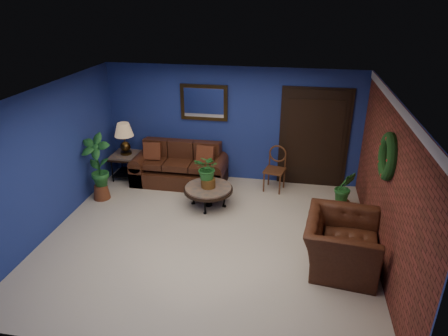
% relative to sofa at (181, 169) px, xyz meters
% --- Properties ---
extents(floor, '(5.50, 5.50, 0.00)m').
position_rel_sofa_xyz_m(floor, '(1.07, -2.08, -0.30)').
color(floor, beige).
rests_on(floor, ground).
extents(wall_back, '(5.50, 0.04, 2.50)m').
position_rel_sofa_xyz_m(wall_back, '(1.07, 0.42, 0.95)').
color(wall_back, navy).
rests_on(wall_back, ground).
extents(wall_left, '(0.04, 5.00, 2.50)m').
position_rel_sofa_xyz_m(wall_left, '(-1.68, -2.08, 0.95)').
color(wall_left, navy).
rests_on(wall_left, ground).
extents(wall_right_brick, '(0.04, 5.00, 2.50)m').
position_rel_sofa_xyz_m(wall_right_brick, '(3.82, -2.08, 0.95)').
color(wall_right_brick, maroon).
rests_on(wall_right_brick, ground).
extents(ceiling, '(5.50, 5.00, 0.02)m').
position_rel_sofa_xyz_m(ceiling, '(1.07, -2.08, 2.20)').
color(ceiling, white).
rests_on(ceiling, wall_back).
extents(crown_molding, '(0.03, 5.00, 0.14)m').
position_rel_sofa_xyz_m(crown_molding, '(3.79, -2.08, 2.13)').
color(crown_molding, white).
rests_on(crown_molding, wall_right_brick).
extents(wall_mirror, '(1.02, 0.06, 0.77)m').
position_rel_sofa_xyz_m(wall_mirror, '(0.47, 0.38, 1.42)').
color(wall_mirror, '#402C11').
rests_on(wall_mirror, wall_back).
extents(closet_door, '(1.44, 0.06, 2.18)m').
position_rel_sofa_xyz_m(closet_door, '(2.82, 0.39, 0.75)').
color(closet_door, black).
rests_on(closet_door, wall_back).
extents(wreath, '(0.16, 0.72, 0.72)m').
position_rel_sofa_xyz_m(wreath, '(3.76, -2.03, 1.40)').
color(wreath, black).
rests_on(wreath, wall_right_brick).
extents(sofa, '(2.02, 0.87, 0.91)m').
position_rel_sofa_xyz_m(sofa, '(0.00, 0.00, 0.00)').
color(sofa, '#432113').
rests_on(sofa, ground).
extents(coffee_table, '(0.96, 0.96, 0.41)m').
position_rel_sofa_xyz_m(coffee_table, '(0.84, -0.96, 0.06)').
color(coffee_table, '#4C4742').
rests_on(coffee_table, ground).
extents(end_table, '(0.64, 0.64, 0.58)m').
position_rel_sofa_xyz_m(end_table, '(-1.23, -0.03, 0.15)').
color(end_table, '#4C4742').
rests_on(end_table, ground).
extents(table_lamp, '(0.41, 0.41, 0.69)m').
position_rel_sofa_xyz_m(table_lamp, '(-1.23, -0.03, 0.73)').
color(table_lamp, '#402C11').
rests_on(table_lamp, end_table).
extents(side_chair, '(0.48, 0.48, 0.95)m').
position_rel_sofa_xyz_m(side_chair, '(2.08, 0.04, 0.24)').
color(side_chair, '#522A17').
rests_on(side_chair, ground).
extents(armchair, '(1.22, 1.35, 0.80)m').
position_rel_sofa_xyz_m(armchair, '(3.22, -2.43, 0.10)').
color(armchair, '#432113').
rests_on(armchair, ground).
extents(coffee_plant, '(0.59, 0.55, 0.67)m').
position_rel_sofa_xyz_m(coffee_plant, '(0.84, -0.96, 0.48)').
color(coffee_plant, brown).
rests_on(coffee_plant, coffee_table).
extents(floor_plant, '(0.43, 0.37, 0.83)m').
position_rel_sofa_xyz_m(floor_plant, '(3.42, -0.67, 0.13)').
color(floor_plant, brown).
rests_on(floor_plant, ground).
extents(tall_plant, '(0.62, 0.44, 1.37)m').
position_rel_sofa_xyz_m(tall_plant, '(-1.38, -1.04, 0.44)').
color(tall_plant, brown).
rests_on(tall_plant, ground).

